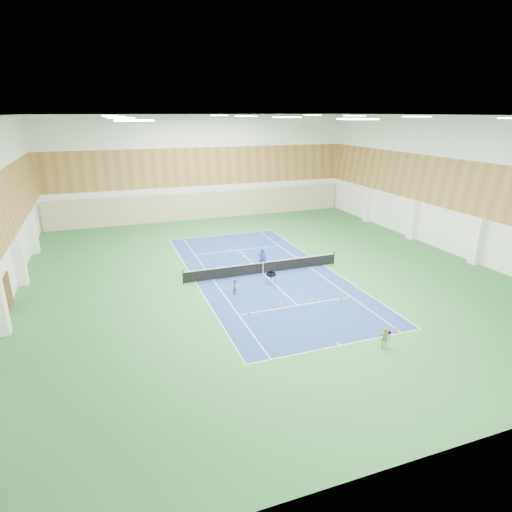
{
  "coord_description": "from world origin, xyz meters",
  "views": [
    {
      "loc": [
        -11.48,
        -29.79,
        12.22
      ],
      "look_at": [
        -1.08,
        -1.31,
        2.0
      ],
      "focal_mm": 30.0,
      "sensor_mm": 36.0,
      "label": 1
    }
  ],
  "objects_px": {
    "coach": "(262,259)",
    "child_apron": "(384,338)",
    "tennis_net": "(263,267)",
    "child_court": "(236,286)",
    "ball_cart": "(271,278)"
  },
  "relations": [
    {
      "from": "tennis_net",
      "to": "coach",
      "type": "distance_m",
      "value": 1.1
    },
    {
      "from": "child_court",
      "to": "child_apron",
      "type": "distance_m",
      "value": 11.14
    },
    {
      "from": "tennis_net",
      "to": "child_court",
      "type": "relative_size",
      "value": 11.28
    },
    {
      "from": "tennis_net",
      "to": "ball_cart",
      "type": "bearing_deg",
      "value": -95.78
    },
    {
      "from": "tennis_net",
      "to": "ball_cart",
      "type": "relative_size",
      "value": 13.94
    },
    {
      "from": "tennis_net",
      "to": "child_apron",
      "type": "distance_m",
      "value": 13.1
    },
    {
      "from": "coach",
      "to": "child_apron",
      "type": "xyz_separation_m",
      "value": [
        1.77,
        -13.94,
        -0.27
      ]
    },
    {
      "from": "coach",
      "to": "child_court",
      "type": "height_order",
      "value": "coach"
    },
    {
      "from": "coach",
      "to": "child_apron",
      "type": "bearing_deg",
      "value": 121.34
    },
    {
      "from": "tennis_net",
      "to": "coach",
      "type": "relative_size",
      "value": 7.26
    },
    {
      "from": "child_court",
      "to": "child_apron",
      "type": "height_order",
      "value": "child_apron"
    },
    {
      "from": "child_court",
      "to": "tennis_net",
      "type": "bearing_deg",
      "value": 2.01
    },
    {
      "from": "child_court",
      "to": "ball_cart",
      "type": "relative_size",
      "value": 1.24
    },
    {
      "from": "tennis_net",
      "to": "child_apron",
      "type": "relative_size",
      "value": 10.51
    },
    {
      "from": "child_apron",
      "to": "coach",
      "type": "bearing_deg",
      "value": 120.14
    }
  ]
}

